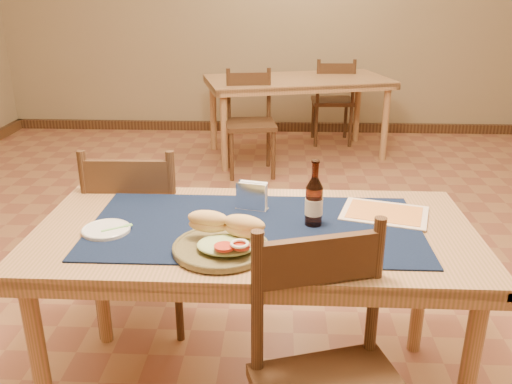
{
  "coord_description": "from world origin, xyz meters",
  "views": [
    {
      "loc": [
        0.09,
        -2.6,
        1.58
      ],
      "look_at": [
        0.0,
        -0.7,
        0.85
      ],
      "focal_mm": 38.0,
      "sensor_mm": 36.0,
      "label": 1
    }
  ],
  "objects_px": {
    "napkin_holder": "(252,197)",
    "beer_bottle": "(314,201)",
    "back_table": "(298,87)",
    "chair_main_far": "(141,233)",
    "sandwich_plate": "(224,241)",
    "main_table": "(255,248)"
  },
  "relations": [
    {
      "from": "beer_bottle",
      "to": "main_table",
      "type": "bearing_deg",
      "value": -173.31
    },
    {
      "from": "chair_main_far",
      "to": "sandwich_plate",
      "type": "bearing_deg",
      "value": -55.45
    },
    {
      "from": "back_table",
      "to": "beer_bottle",
      "type": "relative_size",
      "value": 7.55
    },
    {
      "from": "back_table",
      "to": "sandwich_plate",
      "type": "xyz_separation_m",
      "value": [
        -0.33,
        -3.57,
        0.12
      ]
    },
    {
      "from": "beer_bottle",
      "to": "chair_main_far",
      "type": "bearing_deg",
      "value": 149.69
    },
    {
      "from": "beer_bottle",
      "to": "back_table",
      "type": "bearing_deg",
      "value": 89.57
    },
    {
      "from": "back_table",
      "to": "chair_main_far",
      "type": "distance_m",
      "value": 3.0
    },
    {
      "from": "sandwich_plate",
      "to": "beer_bottle",
      "type": "distance_m",
      "value": 0.38
    },
    {
      "from": "beer_bottle",
      "to": "napkin_holder",
      "type": "height_order",
      "value": "beer_bottle"
    },
    {
      "from": "main_table",
      "to": "back_table",
      "type": "xyz_separation_m",
      "value": [
        0.24,
        3.37,
        0.0
      ]
    },
    {
      "from": "main_table",
      "to": "back_table",
      "type": "distance_m",
      "value": 3.37
    },
    {
      "from": "main_table",
      "to": "napkin_holder",
      "type": "xyz_separation_m",
      "value": [
        -0.02,
        0.16,
        0.14
      ]
    },
    {
      "from": "sandwich_plate",
      "to": "napkin_holder",
      "type": "height_order",
      "value": "sandwich_plate"
    },
    {
      "from": "chair_main_far",
      "to": "beer_bottle",
      "type": "bearing_deg",
      "value": -30.31
    },
    {
      "from": "back_table",
      "to": "sandwich_plate",
      "type": "bearing_deg",
      "value": -95.31
    },
    {
      "from": "napkin_holder",
      "to": "beer_bottle",
      "type": "bearing_deg",
      "value": -29.78
    },
    {
      "from": "beer_bottle",
      "to": "napkin_holder",
      "type": "xyz_separation_m",
      "value": [
        -0.23,
        0.13,
        -0.04
      ]
    },
    {
      "from": "back_table",
      "to": "napkin_holder",
      "type": "distance_m",
      "value": 3.22
    },
    {
      "from": "back_table",
      "to": "chair_main_far",
      "type": "height_order",
      "value": "chair_main_far"
    },
    {
      "from": "back_table",
      "to": "chair_main_far",
      "type": "bearing_deg",
      "value": -105.42
    },
    {
      "from": "sandwich_plate",
      "to": "beer_bottle",
      "type": "bearing_deg",
      "value": 36.3
    },
    {
      "from": "main_table",
      "to": "sandwich_plate",
      "type": "relative_size",
      "value": 4.97
    }
  ]
}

